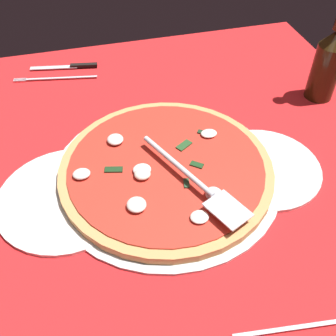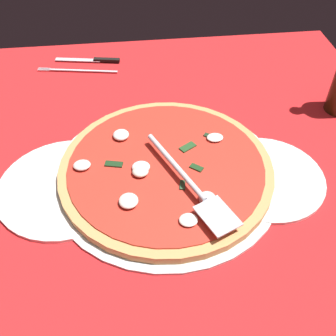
# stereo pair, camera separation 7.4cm
# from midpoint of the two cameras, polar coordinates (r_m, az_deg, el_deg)

# --- Properties ---
(ground_plane) EXTENTS (1.04, 1.04, 0.01)m
(ground_plane) POSITION_cam_midpoint_polar(r_m,az_deg,el_deg) (0.76, 2.39, -0.80)
(ground_plane) COLOR red
(checker_pattern) EXTENTS (1.04, 1.04, 0.00)m
(checker_pattern) POSITION_cam_midpoint_polar(r_m,az_deg,el_deg) (0.76, 2.40, -0.56)
(checker_pattern) COLOR silver
(checker_pattern) RESTS_ON ground_plane
(pizza_pan) EXTENTS (0.43, 0.43, 0.01)m
(pizza_pan) POSITION_cam_midpoint_polar(r_m,az_deg,el_deg) (0.75, 2.82, -0.91)
(pizza_pan) COLOR silver
(pizza_pan) RESTS_ON ground_plane
(dinner_plate_left) EXTENTS (0.25, 0.25, 0.01)m
(dinner_plate_left) POSITION_cam_midpoint_polar(r_m,az_deg,el_deg) (0.74, -11.95, -2.81)
(dinner_plate_left) COLOR white
(dinner_plate_left) RESTS_ON ground_plane
(dinner_plate_right) EXTENTS (0.22, 0.22, 0.01)m
(dinner_plate_right) POSITION_cam_midpoint_polar(r_m,az_deg,el_deg) (0.77, 16.69, -1.52)
(dinner_plate_right) COLOR white
(dinner_plate_right) RESTS_ON ground_plane
(pizza) EXTENTS (0.40, 0.40, 0.03)m
(pizza) POSITION_cam_midpoint_polar(r_m,az_deg,el_deg) (0.74, 2.79, -0.19)
(pizza) COLOR tan
(pizza) RESTS_ON pizza_pan
(pizza_server) EXTENTS (0.13, 0.25, 0.01)m
(pizza_server) POSITION_cam_midpoint_polar(r_m,az_deg,el_deg) (0.68, 6.23, -2.23)
(pizza_server) COLOR silver
(pizza_server) RESTS_ON pizza
(place_setting_far) EXTENTS (0.23, 0.15, 0.01)m
(place_setting_far) POSITION_cam_midpoint_polar(r_m,az_deg,el_deg) (1.07, -9.77, 14.23)
(place_setting_far) COLOR white
(place_setting_far) RESTS_ON ground_plane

